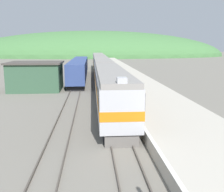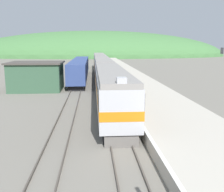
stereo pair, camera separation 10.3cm
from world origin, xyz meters
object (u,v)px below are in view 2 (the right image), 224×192
object	(u,v)px
carriage_second	(103,69)
express_train_lead_car	(111,89)
carriage_third	(99,61)
siding_train	(80,69)

from	to	relation	value
carriage_second	express_train_lead_car	bearing A→B (deg)	-90.00
carriage_second	carriage_third	xyz separation A→B (m)	(0.00, 23.26, 0.00)
carriage_second	carriage_third	bearing A→B (deg)	90.00
carriage_second	siding_train	world-z (taller)	carriage_second
carriage_second	carriage_third	distance (m)	23.26
carriage_second	siding_train	size ratio (longest dim) A/B	0.79
express_train_lead_car	carriage_third	distance (m)	45.79
express_train_lead_car	carriage_second	world-z (taller)	express_train_lead_car
express_train_lead_car	carriage_third	size ratio (longest dim) A/B	0.91
siding_train	carriage_second	bearing A→B (deg)	-35.53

